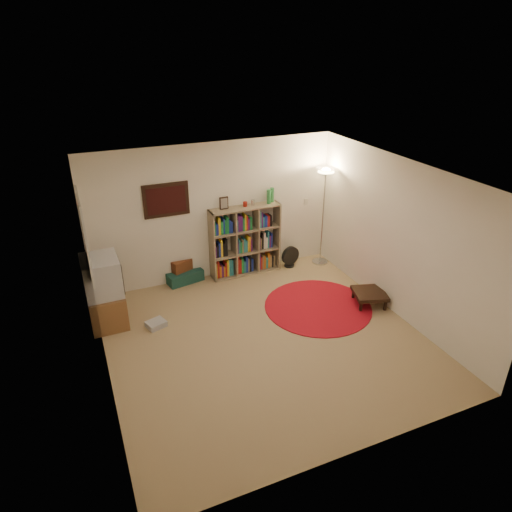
% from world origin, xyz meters
% --- Properties ---
extents(room, '(4.54, 4.54, 2.54)m').
position_xyz_m(room, '(-0.05, 0.05, 1.26)').
color(room, '#9D825C').
rests_on(room, ground).
extents(bookshelf, '(1.33, 0.40, 1.59)m').
position_xyz_m(bookshelf, '(0.50, 2.14, 0.64)').
color(bookshelf, '#867459').
rests_on(bookshelf, ground).
extents(floor_lamp, '(0.46, 0.46, 1.92)m').
position_xyz_m(floor_lamp, '(2.05, 1.91, 1.60)').
color(floor_lamp, silver).
rests_on(floor_lamp, ground).
extents(floor_fan, '(0.38, 0.23, 0.42)m').
position_xyz_m(floor_fan, '(1.41, 1.98, 0.21)').
color(floor_fan, black).
rests_on(floor_fan, ground).
extents(tv_stand, '(0.56, 0.78, 1.12)m').
position_xyz_m(tv_stand, '(-2.09, 1.40, 0.54)').
color(tv_stand, brown).
rests_on(tv_stand, ground).
extents(dvd_box, '(0.34, 0.31, 0.09)m').
position_xyz_m(dvd_box, '(-1.44, 0.97, 0.05)').
color(dvd_box, '#BABABF').
rests_on(dvd_box, ground).
extents(suitcase, '(0.72, 0.54, 0.21)m').
position_xyz_m(suitcase, '(-0.65, 2.26, 0.10)').
color(suitcase, '#163E36').
rests_on(suitcase, ground).
extents(wicker_basket, '(0.44, 0.38, 0.21)m').
position_xyz_m(wicker_basket, '(-0.69, 2.29, 0.31)').
color(wicker_basket, '#602E18').
rests_on(wicker_basket, suitcase).
extents(duffel_bag, '(0.40, 0.34, 0.26)m').
position_xyz_m(duffel_bag, '(0.07, 2.20, 0.13)').
color(duffel_bag, black).
rests_on(duffel_bag, ground).
extents(paper_towel, '(0.11, 0.11, 0.22)m').
position_xyz_m(paper_towel, '(0.07, 2.12, 0.11)').
color(paper_towel, white).
rests_on(paper_towel, ground).
extents(red_rug, '(1.78, 1.78, 0.02)m').
position_xyz_m(red_rug, '(1.18, 0.48, 0.01)').
color(red_rug, maroon).
rests_on(red_rug, ground).
extents(side_table, '(0.65, 0.65, 0.24)m').
position_xyz_m(side_table, '(2.01, 0.22, 0.20)').
color(side_table, black).
rests_on(side_table, ground).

